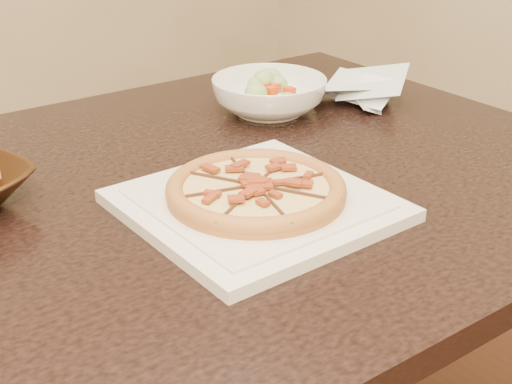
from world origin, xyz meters
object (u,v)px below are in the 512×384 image
at_px(plate, 256,205).
at_px(salad_bowl, 269,96).
at_px(dining_table, 147,250).
at_px(pizza, 256,189).

bearing_deg(plate, salad_bowl, 49.04).
distance_m(dining_table, salad_bowl, 0.44).
bearing_deg(plate, pizza, 123.63).
height_order(pizza, salad_bowl, salad_bowl).
xyz_separation_m(dining_table, salad_bowl, (0.38, 0.18, 0.13)).
relative_size(dining_table, plate, 4.65).
distance_m(pizza, salad_bowl, 0.42).
bearing_deg(salad_bowl, plate, -130.96).
bearing_deg(salad_bowl, dining_table, -154.72).
xyz_separation_m(dining_table, pizza, (0.10, -0.14, 0.13)).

